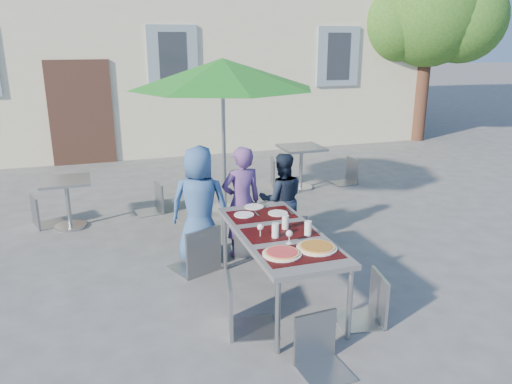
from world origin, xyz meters
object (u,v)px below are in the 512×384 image
object	(u,v)px
chair_4	(371,270)
cafe_table_1	(301,159)
chair_1	(249,214)
chair_2	(287,209)
pizza_near_left	(282,253)
pizza_near_right	(317,247)
patio_umbrella	(223,75)
dining_table	(279,237)
cafe_table_0	(67,196)
bg_chair_r_0	(152,181)
bg_chair_r_1	(349,156)
child_1	(242,202)
chair_0	(197,221)
child_2	(282,199)
bg_chair_l_1	(279,155)
chair_5	(322,313)
chair_3	(241,274)
bg_chair_l_0	(40,192)
child_0	(200,205)

from	to	relation	value
chair_4	cafe_table_1	world-z (taller)	chair_4
chair_1	chair_2	bearing A→B (deg)	-19.31
pizza_near_left	pizza_near_right	distance (m)	0.35
patio_umbrella	cafe_table_1	xyz separation A→B (m)	(1.65, 0.89, -1.57)
dining_table	pizza_near_left	world-z (taller)	pizza_near_left
cafe_table_0	patio_umbrella	bearing A→B (deg)	-3.10
cafe_table_0	bg_chair_r_0	xyz separation A→B (m)	(1.23, 0.30, 0.03)
cafe_table_1	bg_chair_r_1	size ratio (longest dim) A/B	0.87
pizza_near_right	bg_chair_r_0	xyz separation A→B (m)	(-1.05, 3.69, -0.27)
child_1	chair_1	world-z (taller)	child_1
chair_0	pizza_near_left	bearing A→B (deg)	-71.61
dining_table	chair_2	world-z (taller)	chair_2
child_2	chair_4	xyz separation A→B (m)	(0.10, -2.06, -0.08)
bg_chair_l_1	chair_0	bearing A→B (deg)	-125.41
patio_umbrella	bg_chair_r_1	world-z (taller)	patio_umbrella
pizza_near_right	pizza_near_left	bearing A→B (deg)	-176.07
child_1	patio_umbrella	xyz separation A→B (m)	(0.20, 1.56, 1.42)
chair_5	chair_1	bearing A→B (deg)	86.85
chair_0	chair_4	world-z (taller)	chair_0
patio_umbrella	bg_chair_r_1	size ratio (longest dim) A/B	3.04
dining_table	chair_0	distance (m)	1.12
chair_1	bg_chair_r_1	world-z (taller)	chair_1
bg_chair_l_1	child_2	bearing A→B (deg)	-110.06
child_2	chair_1	xyz separation A→B (m)	(-0.51, -0.22, -0.08)
chair_3	chair_5	bearing A→B (deg)	-58.18
bg_chair_r_0	cafe_table_0	bearing A→B (deg)	-166.24
chair_0	bg_chair_l_0	size ratio (longest dim) A/B	1.18
pizza_near_right	cafe_table_1	distance (m)	4.47
chair_4	bg_chair_r_0	size ratio (longest dim) A/B	1.05
pizza_near_right	chair_5	bearing A→B (deg)	-110.86
cafe_table_0	bg_chair_l_0	bearing A→B (deg)	153.77
chair_1	bg_chair_r_1	distance (m)	3.75
chair_5	chair_4	bearing A→B (deg)	33.95
pizza_near_left	bg_chair_r_1	world-z (taller)	bg_chair_r_1
chair_3	chair_2	bearing A→B (deg)	54.54
child_1	chair_0	distance (m)	0.69
dining_table	bg_chair_r_1	xyz separation A→B (m)	(2.81, 3.72, -0.17)
child_1	cafe_table_1	size ratio (longest dim) A/B	1.79
chair_4	cafe_table_1	bearing A→B (deg)	75.11
pizza_near_left	chair_5	size ratio (longest dim) A/B	0.41
dining_table	bg_chair_r_1	world-z (taller)	bg_chair_r_1
dining_table	child_0	size ratio (longest dim) A/B	1.29
chair_2	cafe_table_0	world-z (taller)	chair_2
child_1	chair_4	size ratio (longest dim) A/B	1.52
pizza_near_right	chair_3	world-z (taller)	chair_3
bg_chair_l_0	chair_0	bearing A→B (deg)	-49.93
chair_2	chair_5	world-z (taller)	chair_2
chair_0	child_0	bearing A→B (deg)	72.14
chair_0	bg_chair_r_1	distance (m)	4.46
pizza_near_left	bg_chair_r_1	size ratio (longest dim) A/B	0.39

